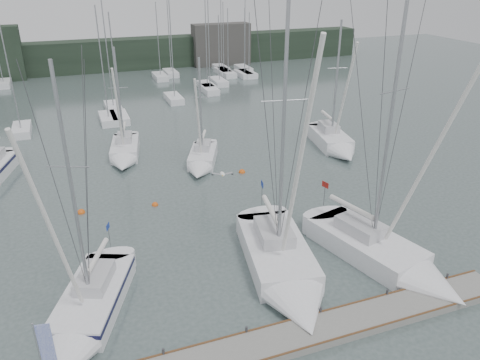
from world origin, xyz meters
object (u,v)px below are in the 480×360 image
sailboat_mid_c (201,162)px  dock_banner (46,357)px  sailboat_mid_e (336,144)px  buoy_c (81,213)px  sailboat_near_left (82,321)px  buoy_b (242,172)px  sailboat_near_center (286,275)px  buoy_a (155,205)px  sailboat_mid_b (124,154)px  sailboat_near_right (395,262)px

sailboat_mid_c → dock_banner: (-12.31, -21.70, 2.28)m
sailboat_mid_e → buoy_c: sailboat_mid_e is taller
sailboat_near_left → buoy_c: (0.58, 12.49, -0.57)m
sailboat_near_left → dock_banner: 5.00m
buoy_b → dock_banner: dock_banner is taller
dock_banner → sailboat_near_center: bearing=27.0°
sailboat_mid_e → dock_banner: sailboat_mid_e is taller
sailboat_mid_e → buoy_a: 19.15m
sailboat_near_center → sailboat_mid_b: 22.57m
sailboat_mid_b → sailboat_mid_c: size_ratio=1.06×
sailboat_near_left → buoy_a: (5.80, 11.80, -0.57)m
sailboat_near_center → sailboat_mid_c: 17.62m
sailboat_mid_b → sailboat_mid_e: bearing=-2.4°
buoy_b → buoy_c: (-13.42, -2.68, 0.00)m
buoy_b → sailboat_mid_c: bearing=142.9°
sailboat_mid_e → buoy_c: size_ratio=22.74×
sailboat_mid_b → sailboat_mid_c: bearing=-23.2°
sailboat_mid_e → buoy_c: (-23.67, -4.43, -0.62)m
buoy_b → buoy_c: bearing=-168.7°
buoy_c → sailboat_mid_e: bearing=10.6°
dock_banner → buoy_a: bearing=74.6°
sailboat_near_right → sailboat_mid_b: 25.95m
sailboat_near_center → dock_banner: (-12.13, -4.09, 2.18)m
sailboat_mid_c → sailboat_mid_e: bearing=20.6°
sailboat_near_center → buoy_a: size_ratio=35.51×
sailboat_near_center → dock_banner: size_ratio=4.23×
sailboat_mid_b → buoy_a: size_ratio=22.17×
sailboat_near_left → sailboat_mid_b: size_ratio=1.29×
sailboat_near_right → sailboat_mid_e: (6.93, 18.14, -0.00)m
sailboat_mid_c → dock_banner: sailboat_mid_c is taller
sailboat_near_center → buoy_a: (-5.05, 11.99, -0.62)m
sailboat_mid_e → sailboat_near_right: bearing=-101.0°
sailboat_mid_e → dock_banner: bearing=-130.4°
sailboat_near_center → sailboat_mid_b: bearing=115.2°
sailboat_mid_c → buoy_a: 7.69m
dock_banner → sailboat_mid_b: bearing=84.8°
buoy_a → sailboat_mid_c: bearing=47.1°
sailboat_mid_c → buoy_c: 11.56m
sailboat_near_center → buoy_c: sailboat_near_center is taller
sailboat_near_center → buoy_a: 13.03m
buoy_b → dock_banner: 24.90m
sailboat_near_center → sailboat_near_right: bearing=1.1°
buoy_c → dock_banner: (-1.86, -16.77, 2.80)m
buoy_a → sailboat_mid_e: bearing=15.5°
buoy_a → sailboat_near_left: bearing=-116.2°
sailboat_near_left → buoy_a: 13.16m
sailboat_near_center → sailboat_near_right: (6.47, -1.02, 0.01)m
buoy_b → dock_banner: (-15.28, -19.45, 2.80)m
sailboat_mid_e → buoy_a: sailboat_mid_e is taller
buoy_c → sailboat_mid_c: bearing=25.3°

